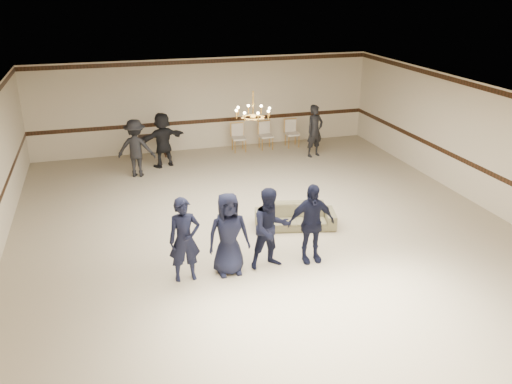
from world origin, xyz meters
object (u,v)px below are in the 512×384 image
boy_a (184,240)px  adult_mid (163,140)px  console_table (153,146)px  banquet_chair_right (292,134)px  boy_d (311,223)px  chandelier (253,104)px  boy_c (271,229)px  adult_left (136,148)px  banquet_chair_mid (266,136)px  adult_right (315,131)px  boy_b (229,234)px  banquet_chair_left (239,138)px  settee (295,216)px

boy_a → adult_mid: size_ratio=0.99×
console_table → banquet_chair_right: bearing=0.6°
banquet_chair_right → boy_d: bearing=-105.5°
chandelier → boy_c: size_ratio=0.53×
boy_a → boy_c: (1.80, -0.00, 0.00)m
banquet_chair_right → chandelier: bearing=-117.6°
adult_left → banquet_chair_mid: 4.93m
boy_c → adult_right: adult_right is taller
banquet_chair_mid → chandelier: bearing=-116.1°
boy_b → boy_d: size_ratio=1.00×
banquet_chair_mid → boy_d: bearing=-106.1°
adult_left → console_table: bearing=-93.4°
adult_left → banquet_chair_left: (3.66, 1.56, -0.41)m
boy_b → banquet_chair_mid: (3.35, 8.07, -0.40)m
banquet_chair_left → settee: bearing=-88.5°
boy_c → console_table: boy_c is taller
adult_right → banquet_chair_mid: bearing=118.4°
chandelier → adult_left: size_ratio=0.53×
boy_d → adult_left: bearing=117.2°
chandelier → banquet_chair_left: chandelier is taller
settee → banquet_chair_right: size_ratio=2.01×
settee → adult_mid: adult_mid is taller
settee → boy_b: bearing=-128.0°
banquet_chair_mid → console_table: size_ratio=1.06×
adult_right → banquet_chair_mid: 1.89m
adult_mid → console_table: 1.20m
banquet_chair_mid → banquet_chair_right: size_ratio=1.00×
adult_right → console_table: bearing=146.3°
settee → adult_right: 5.80m
boy_d → console_table: (-2.45, 8.27, -0.50)m
chandelier → boy_b: 3.67m
boy_c → boy_d: (0.90, -0.00, 0.00)m
boy_c → banquet_chair_right: 8.79m
banquet_chair_mid → banquet_chair_right: same height
boy_c → chandelier: bearing=75.3°
boy_a → adult_left: adult_left is taller
banquet_chair_mid → boy_b: bearing=-117.8°
adult_left → banquet_chair_right: adult_left is taller
adult_right → boy_b: bearing=-142.9°
settee → banquet_chair_left: (0.27, 6.41, 0.20)m
chandelier → settee: 2.92m
boy_a → boy_d: 2.70m
boy_c → banquet_chair_right: (3.45, 8.07, -0.40)m
settee → boy_a: bearing=-137.5°
boy_d → console_table: boy_d is taller
boy_b → banquet_chair_mid: size_ratio=1.82×
boy_a → chandelier: bearing=49.7°
boy_a → console_table: (0.25, 8.27, -0.50)m
chandelier → boy_b: bearing=-115.6°
boy_a → banquet_chair_right: (5.25, 8.07, -0.40)m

